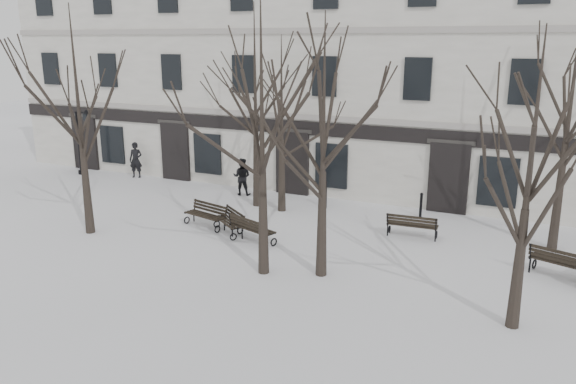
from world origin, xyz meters
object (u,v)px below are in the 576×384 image
Objects in this scene: bench_3 at (230,221)px; lamp_post at (82,137)px; tree_1 at (262,102)px; bench_4 at (412,225)px; tree_0 at (77,94)px; bench_1 at (251,228)px; bench_0 at (206,214)px; tree_3 at (532,147)px; tree_2 at (324,117)px; bench_2 at (564,263)px.

bench_3 is 12.84m from lamp_post.
bench_3 is at bearing -22.36° from lamp_post.
lamp_post is (-14.59, 7.61, -3.20)m from tree_1.
tree_1 is at bearing 52.53° from bench_4.
bench_4 is at bearing 22.03° from tree_0.
bench_0 is at bearing 1.90° from bench_1.
tree_0 reaches higher than bench_4.
tree_3 is 2.10× the size of lamp_post.
tree_2 is 6.60m from bench_3.
tree_2 reaches higher than bench_0.
tree_0 is 9.22m from tree_2.
lamp_post is (-11.79, 4.85, 1.53)m from bench_3.
tree_1 reaches higher than bench_2.
tree_1 is at bearing 176.91° from tree_3.
tree_0 is 7.58m from tree_1.
bench_1 reaches higher than bench_0.
tree_2 is 3.72× the size of bench_2.
lamp_post is (-16.25, 7.04, -2.80)m from tree_2.
tree_2 is 5.67m from bench_1.
bench_1 reaches higher than bench_4.
tree_1 reaches higher than bench_4.
tree_3 is (7.17, -0.39, -0.67)m from tree_1.
tree_1 reaches higher than bench_1.
tree_3 is at bearing -3.09° from tree_1.
tree_1 is 4.03× the size of bench_2.
tree_1 is 1.08× the size of tree_2.
tree_0 is at bearing 175.37° from tree_1.
bench_1 is 1.15× the size of bench_3.
bench_0 is (3.55, 2.39, -4.58)m from tree_0.
bench_4 is (10.96, 4.44, -4.58)m from tree_0.
tree_1 is 6.16m from bench_3.
tree_0 is 14.76m from tree_3.
tree_0 reaches higher than lamp_post.
bench_4 is (-4.92, 1.79, -0.05)m from bench_2.
lamp_post is (-21.76, 8.00, -2.54)m from tree_3.
tree_1 is 6.88m from bench_0.
tree_1 is (7.55, -0.61, 0.13)m from tree_0.
tree_2 reaches higher than bench_3.
lamp_post is (-12.94, 5.37, 1.49)m from bench_1.
bench_1 is 14.09m from lamp_post.
tree_2 is at bearing 173.21° from bench_1.
bench_4 is at bearing 124.67° from tree_3.
tree_3 is at bearing -176.76° from bench_1.
tree_2 is at bearing 11.02° from bench_3.
tree_0 is at bearing 28.08° from bench_2.
bench_1 is at bearing 153.39° from tree_2.
tree_1 reaches higher than bench_0.
tree_3 is at bearing -20.19° from lamp_post.
tree_2 is at bearing 40.52° from bench_2.
tree_0 is 16.73m from bench_2.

